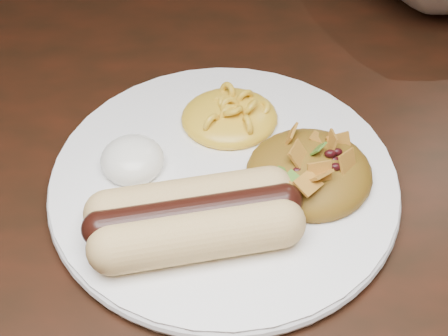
{
  "coord_description": "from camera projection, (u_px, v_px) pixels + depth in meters",
  "views": [
    {
      "loc": [
        0.02,
        -0.49,
        1.15
      ],
      "look_at": [
        0.04,
        -0.14,
        0.77
      ],
      "focal_mm": 55.0,
      "sensor_mm": 36.0,
      "label": 1
    }
  ],
  "objects": [
    {
      "name": "sour_cream",
      "position": [
        131.0,
        154.0,
        0.52
      ],
      "size": [
        0.06,
        0.06,
        0.03
      ],
      "primitive_type": "ellipsoid",
      "rotation": [
        0.0,
        0.0,
        0.4
      ],
      "color": "white",
      "rests_on": "plate"
    },
    {
      "name": "taco_salad",
      "position": [
        310.0,
        165.0,
        0.51
      ],
      "size": [
        0.1,
        0.09,
        0.04
      ],
      "rotation": [
        0.0,
        0.0,
        -0.35
      ],
      "color": "#9D3C13",
      "rests_on": "plate"
    },
    {
      "name": "table",
      "position": [
        178.0,
        147.0,
        0.69
      ],
      "size": [
        1.6,
        0.9,
        0.75
      ],
      "color": "black",
      "rests_on": "floor"
    },
    {
      "name": "mac_and_cheese",
      "position": [
        230.0,
        108.0,
        0.55
      ],
      "size": [
        0.09,
        0.08,
        0.03
      ],
      "primitive_type": "ellipsoid",
      "rotation": [
        0.0,
        0.0,
        -0.1
      ],
      "color": "yellow",
      "rests_on": "plate"
    },
    {
      "name": "plate",
      "position": [
        224.0,
        183.0,
        0.53
      ],
      "size": [
        0.3,
        0.3,
        0.01
      ],
      "primitive_type": "cylinder",
      "rotation": [
        0.0,
        0.0,
        0.14
      ],
      "color": "white",
      "rests_on": "table"
    },
    {
      "name": "hotdog",
      "position": [
        194.0,
        218.0,
        0.47
      ],
      "size": [
        0.13,
        0.08,
        0.03
      ],
      "rotation": [
        0.0,
        0.0,
        0.15
      ],
      "color": "#F1CE90",
      "rests_on": "plate"
    }
  ]
}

